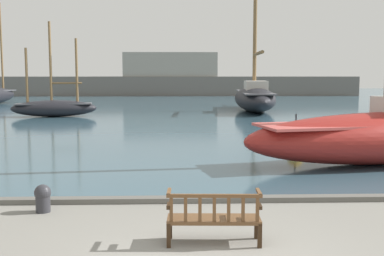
# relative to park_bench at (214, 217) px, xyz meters

# --- Properties ---
(harbor_water) EXTENTS (100.00, 80.00, 0.08)m
(harbor_water) POSITION_rel_park_bench_xyz_m (-0.15, 42.86, -0.43)
(harbor_water) COLOR #385666
(harbor_water) RESTS_ON ground
(quay_edge_kerb) EXTENTS (40.00, 0.30, 0.12)m
(quay_edge_kerb) POSITION_rel_park_bench_xyz_m (-0.15, 2.71, -0.41)
(quay_edge_kerb) COLOR #5B5954
(quay_edge_kerb) RESTS_ON ground
(park_bench) EXTENTS (1.62, 0.59, 0.92)m
(park_bench) POSITION_rel_park_bench_xyz_m (0.00, 0.00, 0.00)
(park_bench) COLOR #322113
(park_bench) RESTS_ON ground
(sailboat_distant_harbor) EXTENTS (3.46, 12.86, 15.33)m
(sailboat_distant_harbor) POSITION_rel_park_bench_xyz_m (5.30, 28.20, 0.74)
(sailboat_distant_harbor) COLOR black
(sailboat_distant_harbor) RESTS_ON harbor_water
(sailboat_mid_port) EXTENTS (5.67, 2.30, 6.18)m
(sailboat_mid_port) POSITION_rel_park_bench_xyz_m (-8.66, 23.86, 0.26)
(sailboat_mid_port) COLOR black
(sailboat_mid_port) RESTS_ON harbor_water
(mooring_bollard) EXTENTS (0.35, 0.35, 0.59)m
(mooring_bollard) POSITION_rel_park_bench_xyz_m (-3.46, 2.03, -0.15)
(mooring_bollard) COLOR #2D2D33
(mooring_bollard) RESTS_ON ground
(channel_buoy) EXTENTS (0.64, 0.64, 1.34)m
(channel_buoy) POSITION_rel_park_bench_xyz_m (3.84, 9.71, -0.06)
(channel_buoy) COLOR gold
(channel_buoy) RESTS_ON harbor_water
(far_breakwater) EXTENTS (45.64, 2.40, 5.57)m
(far_breakwater) POSITION_rel_park_bench_xyz_m (-0.40, 53.66, 1.37)
(far_breakwater) COLOR #66605B
(far_breakwater) RESTS_ON ground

